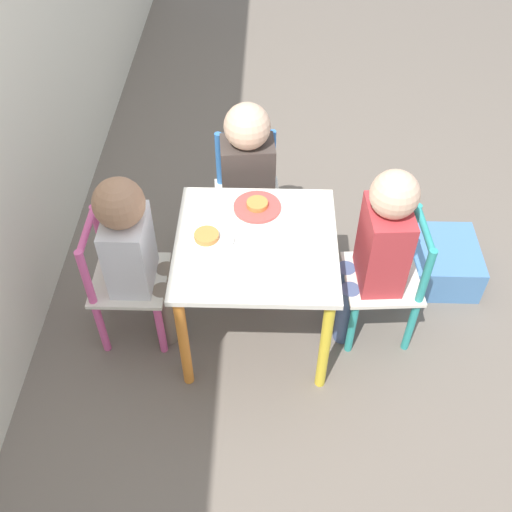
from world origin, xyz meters
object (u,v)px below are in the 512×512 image
child_front (378,245)px  storage_bin (441,262)px  kids_table (256,258)px  chair_blue (247,198)px  child_back (134,248)px  child_right (248,172)px  chair_teal (388,281)px  plate_right (257,206)px  chair_pink (124,283)px  plate_back (207,238)px

child_front → storage_bin: 0.56m
kids_table → chair_blue: size_ratio=1.03×
chair_blue → child_back: bearing=-133.5°
chair_blue → child_front: bearing=-49.9°
child_back → child_right: (0.40, -0.37, 0.00)m
chair_blue → chair_teal: 0.67m
kids_table → plate_right: bearing=0.0°
chair_blue → storage_bin: size_ratio=1.69×
child_back → chair_blue: bearing=-37.6°
child_right → plate_right: child_right is taller
chair_pink → plate_right: size_ratio=3.16×
chair_teal → plate_right: size_ratio=3.16×
child_right → storage_bin: 0.87m
plate_back → storage_bin: 1.04m
chair_teal → child_back: 0.89m
child_right → plate_back: 0.43m
chair_blue → storage_bin: (-0.17, -0.79, -0.17)m
child_front → storage_bin: bearing=125.1°
child_back → plate_back: 0.25m
child_right → plate_back: child_right is taller
kids_table → chair_blue: 0.49m
chair_teal → kids_table: bearing=-90.0°
child_front → plate_back: 0.57m
chair_pink → child_front: bearing=-88.3°
kids_table → plate_back: plate_back is taller
child_right → storage_bin: (-0.11, -0.79, -0.36)m
child_back → plate_right: size_ratio=4.35×
plate_right → child_right: bearing=9.5°
plate_right → chair_pink: bearing=108.9°
chair_teal → child_back: bearing=-91.7°
plate_back → storage_bin: bearing=-71.8°
chair_teal → plate_right: bearing=-109.3°
child_right → chair_pink: bearing=-142.3°
kids_table → chair_teal: chair_teal is taller
chair_teal → storage_bin: 0.42m
chair_blue → child_back: 0.61m
chair_blue → chair_teal: same height
chair_teal → child_back: child_back is taller
plate_back → chair_teal: bearing=-87.3°
chair_pink → storage_bin: bearing=-76.2°
chair_pink → child_front: 0.89m
plate_back → child_right: bearing=-16.4°
chair_blue → plate_right: (-0.31, -0.05, 0.23)m
plate_back → plate_right: size_ratio=1.10×
kids_table → chair_blue: chair_blue is taller
chair_pink → child_front: (0.03, -0.87, 0.18)m
chair_teal → plate_right: (0.13, 0.47, 0.23)m
chair_teal → child_right: 0.66m
child_right → chair_blue: bearing=90.0°
plate_right → child_front: bearing=-108.3°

